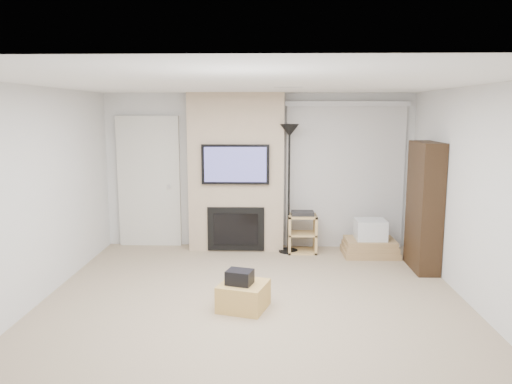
{
  "coord_description": "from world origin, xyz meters",
  "views": [
    {
      "loc": [
        0.18,
        -5.34,
        2.21
      ],
      "look_at": [
        0.0,
        1.2,
        1.15
      ],
      "focal_mm": 35.0,
      "sensor_mm": 36.0,
      "label": 1
    }
  ],
  "objects_px": {
    "av_stand": "(302,231)",
    "box_stack": "(370,242)",
    "floor_lamp": "(289,152)",
    "ottoman": "(243,296)",
    "bookshelf": "(424,206)"
  },
  "relations": [
    {
      "from": "box_stack",
      "to": "bookshelf",
      "type": "relative_size",
      "value": 0.47
    },
    {
      "from": "av_stand",
      "to": "bookshelf",
      "type": "distance_m",
      "value": 1.91
    },
    {
      "from": "av_stand",
      "to": "box_stack",
      "type": "relative_size",
      "value": 0.78
    },
    {
      "from": "floor_lamp",
      "to": "bookshelf",
      "type": "height_order",
      "value": "floor_lamp"
    },
    {
      "from": "floor_lamp",
      "to": "av_stand",
      "type": "height_order",
      "value": "floor_lamp"
    },
    {
      "from": "av_stand",
      "to": "box_stack",
      "type": "xyz_separation_m",
      "value": [
        1.04,
        -0.14,
        -0.13
      ]
    },
    {
      "from": "av_stand",
      "to": "floor_lamp",
      "type": "bearing_deg",
      "value": 179.3
    },
    {
      "from": "ottoman",
      "to": "floor_lamp",
      "type": "relative_size",
      "value": 0.25
    },
    {
      "from": "ottoman",
      "to": "av_stand",
      "type": "xyz_separation_m",
      "value": [
        0.81,
        2.32,
        0.2
      ]
    },
    {
      "from": "floor_lamp",
      "to": "av_stand",
      "type": "distance_m",
      "value": 1.26
    },
    {
      "from": "box_stack",
      "to": "floor_lamp",
      "type": "bearing_deg",
      "value": 173.69
    },
    {
      "from": "bookshelf",
      "to": "floor_lamp",
      "type": "bearing_deg",
      "value": 156.59
    },
    {
      "from": "av_stand",
      "to": "ottoman",
      "type": "bearing_deg",
      "value": -109.2
    },
    {
      "from": "box_stack",
      "to": "bookshelf",
      "type": "xyz_separation_m",
      "value": [
        0.6,
        -0.67,
        0.69
      ]
    },
    {
      "from": "ottoman",
      "to": "bookshelf",
      "type": "relative_size",
      "value": 0.28
    }
  ]
}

